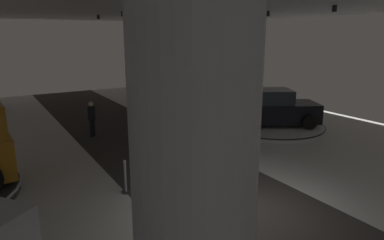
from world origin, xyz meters
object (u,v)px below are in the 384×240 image
Objects in this scene: display_platform_mid_right at (272,126)px; visitor_walking_near at (92,117)px; pickup_truck_far_right at (204,88)px; visitor_walking_far at (167,136)px; display_car_mid_right at (272,109)px; display_platform_far_right at (200,105)px; column_left at (194,200)px.

display_platform_mid_right is 3.09× the size of visitor_walking_near.
pickup_truck_far_right is 3.54× the size of visitor_walking_far.
visitor_walking_near is at bearing 157.12° from display_car_mid_right.
visitor_walking_far is (-5.99, -7.10, 0.74)m from display_platform_far_right.
column_left is at bearing -123.75° from pickup_truck_far_right.
pickup_truck_far_right is at bearing 48.69° from visitor_walking_far.
visitor_walking_near is (-7.75, -2.70, -0.33)m from pickup_truck_far_right.
visitor_walking_far is (-6.31, -1.20, -0.08)m from display_car_mid_right.
visitor_walking_far is at bearing -169.45° from display_platform_mid_right.
column_left is 1.12× the size of display_platform_mid_right.
column_left is 18.00m from pickup_truck_far_right.
pickup_truck_far_right reaches higher than visitor_walking_near.
visitor_walking_near is (-7.76, 3.28, -0.08)m from display_car_mid_right.
display_car_mid_right is (0.32, -5.91, 0.82)m from display_platform_far_right.
display_car_mid_right is at bearing -86.85° from display_platform_far_right.
display_platform_mid_right is 1.08× the size of display_car_mid_right.
display_platform_far_right is 1.11m from pickup_truck_far_right.
column_left is 13.50m from display_car_mid_right.
display_car_mid_right is (9.97, 8.93, -1.76)m from column_left.
column_left is at bearing -123.03° from display_platform_far_right.
display_car_mid_right is at bearing 10.72° from visitor_walking_far.
column_left reaches higher than display_platform_mid_right.
column_left is at bearing -115.31° from visitor_walking_far.
pickup_truck_far_right is (0.31, 0.07, 1.07)m from display_platform_far_right.
display_platform_far_right is 3.57× the size of visitor_walking_near.
pickup_truck_far_right reaches higher than visitor_walking_far.
visitor_walking_far is at bearing 64.69° from column_left.
display_car_mid_right is at bearing -89.90° from pickup_truck_far_right.
display_car_mid_right is (0.01, -5.98, -0.25)m from pickup_truck_far_right.
display_platform_mid_right is 8.49m from visitor_walking_near.
display_platform_mid_right is at bearing -86.60° from display_platform_far_right.
display_car_mid_right reaches higher than display_platform_mid_right.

